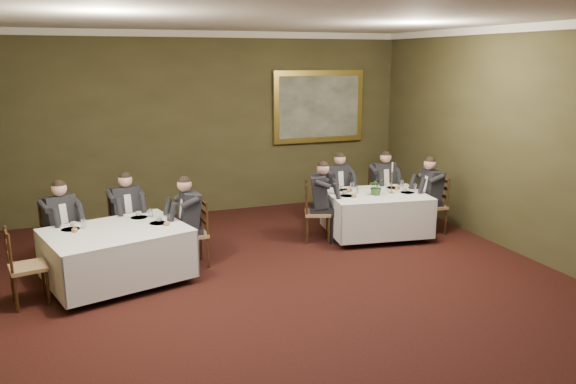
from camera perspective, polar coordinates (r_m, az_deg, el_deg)
ground at (r=6.91m, az=1.53°, el=-12.35°), size 10.00×10.00×0.00m
ceiling at (r=6.24m, az=1.74°, el=17.99°), size 8.00×10.00×0.10m
back_wall at (r=11.09m, az=-8.06°, el=6.83°), size 8.00×0.10×3.50m
right_wall at (r=8.64m, az=27.14°, el=3.62°), size 0.10×10.00×3.50m
crown_molding at (r=6.23m, az=1.73°, el=17.44°), size 8.00×10.00×0.12m
table_main at (r=9.72m, az=8.92°, el=-1.95°), size 1.81×1.48×0.67m
table_second at (r=7.98m, az=-16.97°, el=-5.82°), size 2.10×1.81×0.67m
chair_main_backleft at (r=10.39m, az=4.91°, el=-1.76°), size 0.47×0.45×1.00m
diner_main_backleft at (r=10.33m, az=4.97°, el=-0.56°), size 0.44×0.51×1.35m
chair_main_backright at (r=10.68m, az=9.47°, el=-1.48°), size 0.46×0.44×1.00m
diner_main_backright at (r=10.62m, az=9.54°, el=-0.30°), size 0.44×0.50×1.35m
chair_main_endleft at (r=9.45m, az=2.94°, el=-3.29°), size 0.54×0.56×1.00m
diner_main_endleft at (r=9.39m, az=3.03°, el=-1.96°), size 0.59×0.54×1.35m
chair_main_endright at (r=10.18m, az=14.38°, el=-2.47°), size 0.47×0.49×1.00m
diner_main_endright at (r=10.12m, az=14.40°, el=-1.23°), size 0.52×0.45×1.35m
chair_sec_backleft at (r=8.75m, az=-21.95°, el=-5.67°), size 0.58×0.57×1.00m
diner_sec_backleft at (r=8.67m, az=-22.04°, el=-4.26°), size 0.57×0.61×1.35m
chair_sec_backright at (r=9.01m, az=-16.00°, el=-4.66°), size 0.53×0.51×1.00m
diner_sec_backright at (r=8.94m, az=-16.07°, el=-3.28°), size 0.50×0.56×1.35m
chair_sec_endright at (r=8.45m, az=-9.60°, el=-5.53°), size 0.44×0.46×1.00m
diner_sec_endright at (r=8.37m, az=-9.74°, el=-4.07°), size 0.50×0.44×1.35m
chair_sec_endleft at (r=7.78m, az=-24.85°, el=-8.34°), size 0.50×0.51×1.00m
centerpiece at (r=9.51m, az=8.99°, el=0.62°), size 0.34×0.32×0.31m
candlestick at (r=9.67m, az=10.49°, el=1.06°), size 0.08×0.08×0.55m
place_setting_table_main at (r=9.85m, az=6.05°, el=0.43°), size 0.33×0.31×0.14m
place_setting_table_second at (r=8.12m, az=-20.88°, el=-3.24°), size 0.33×0.31×0.14m
painting at (r=11.70m, az=3.13°, el=8.65°), size 1.96×0.09×1.47m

